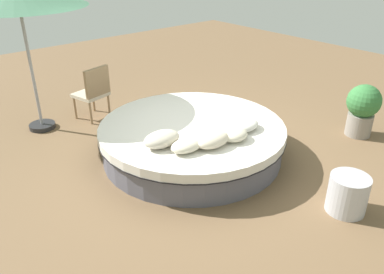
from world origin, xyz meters
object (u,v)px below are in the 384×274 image
Objects in this scene: round_bed at (192,140)px; throw_pillow_2 at (213,140)px; planter at (363,108)px; throw_pillow_0 at (162,139)px; throw_pillow_4 at (244,125)px; throw_pillow_1 at (187,145)px; patio_chair at (94,90)px; side_table at (348,194)px; throw_pillow_3 at (234,134)px.

throw_pillow_2 is at bearing -107.62° from round_bed.
throw_pillow_2 is at bearing 167.77° from planter.
throw_pillow_0 is 1.00× the size of throw_pillow_2.
round_bed is 0.80m from throw_pillow_2.
throw_pillow_1 is at bearing 176.82° from throw_pillow_4.
throw_pillow_1 is 0.50× the size of patio_chair.
throw_pillow_1 is 0.55× the size of planter.
throw_pillow_0 is at bearing 118.44° from throw_pillow_1.
side_table is (0.74, -1.57, -0.36)m from throw_pillow_2.
throw_pillow_4 is at bearing 162.16° from planter.
round_bed is 5.68× the size of throw_pillow_1.
planter is 2.28m from side_table.
throw_pillow_3 is (0.85, -0.50, -0.02)m from throw_pillow_0.
throw_pillow_4 reaches higher than round_bed.
throw_pillow_4 is at bearing -53.10° from round_bed.
planter is at bearing -12.23° from throw_pillow_2.
patio_chair is (-0.58, 2.91, -0.03)m from throw_pillow_3.
patio_chair is 4.61m from planter.
planter is at bearing -17.77° from throw_pillow_0.
round_bed is 2.83× the size of patio_chair.
throw_pillow_4 is 0.56× the size of planter.
side_table is at bearing -154.99° from planter.
throw_pillow_3 reaches higher than throw_pillow_1.
throw_pillow_4 is (0.33, 0.12, -0.01)m from throw_pillow_3.
patio_chair reaches higher than throw_pillow_2.
throw_pillow_2 reaches higher than throw_pillow_1.
side_table is (0.07, -1.64, -0.34)m from throw_pillow_4.
throw_pillow_2 is 2.87m from patio_chair.
patio_chair reaches higher than side_table.
throw_pillow_0 is 0.53× the size of patio_chair.
throw_pillow_1 is at bearing -106.16° from patio_chair.
throw_pillow_3 is at bearing -7.36° from throw_pillow_2.
planter reaches higher than throw_pillow_1.
throw_pillow_0 is 1.06× the size of throw_pillow_4.
throw_pillow_3 is 0.41× the size of patio_chair.
throw_pillow_2 is 1.77m from side_table.
patio_chair reaches higher than throw_pillow_3.
throw_pillow_0 is at bearing 149.66° from throw_pillow_3.
side_table is (0.52, -2.25, -0.02)m from round_bed.
throw_pillow_4 is at bearing -85.99° from patio_chair.
throw_pillow_0 is 2.43m from patio_chair.
patio_chair reaches higher than planter.
throw_pillow_0 reaches higher than side_table.
throw_pillow_4 is (1.18, -0.38, -0.03)m from throw_pillow_0.
throw_pillow_3 reaches higher than side_table.
throw_pillow_0 reaches higher than round_bed.
throw_pillow_3 is at bearing -30.34° from throw_pillow_0.
throw_pillow_1 is at bearing 158.32° from throw_pillow_2.
throw_pillow_3 is (0.68, -0.18, 0.00)m from throw_pillow_1.
throw_pillow_2 is (-0.22, -0.69, 0.34)m from round_bed.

